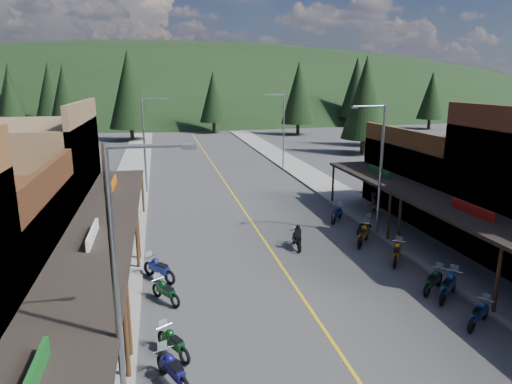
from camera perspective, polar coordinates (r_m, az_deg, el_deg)
ground at (r=20.10m, az=6.62°, el=-14.09°), size 220.00×220.00×0.00m
centerline at (r=38.40m, az=-2.87°, el=-0.31°), size 0.15×90.00×0.01m
sidewalk_west at (r=38.04m, az=-15.92°, el=-0.87°), size 3.40×94.00×0.15m
sidewalk_east at (r=40.64m, az=9.32°, el=0.41°), size 3.40×94.00×0.15m
shop_west_3 at (r=29.75m, az=-27.19°, el=0.92°), size 10.90×10.20×8.20m
shop_east_3 at (r=34.93m, az=22.46°, el=1.47°), size 10.90×10.20×6.20m
streetlight_0 at (r=11.89m, az=-16.43°, el=-11.22°), size 2.16×0.18×8.00m
streetlight_1 at (r=39.10m, az=-13.60°, el=6.22°), size 2.16×0.18×8.00m
streetlight_2 at (r=28.33m, az=15.12°, el=3.35°), size 2.16×0.18×8.00m
streetlight_3 at (r=48.75m, az=3.31°, el=8.03°), size 2.16×0.18×8.00m
ridge_hill at (r=152.17m, az=-9.96°, el=10.11°), size 310.00×140.00×60.00m
pine_1 at (r=88.67m, az=-24.33°, el=11.26°), size 5.88×5.88×12.50m
pine_2 at (r=74.90m, az=-15.56°, el=12.29°), size 6.72×6.72×14.00m
pine_3 at (r=83.41m, az=-5.35°, el=11.79°), size 5.04×5.04×11.00m
pine_4 at (r=80.43m, az=5.35°, el=12.26°), size 5.88×5.88×12.50m
pine_5 at (r=97.33m, az=12.46°, el=12.71°), size 6.72×6.72×14.00m
pine_6 at (r=96.04m, az=21.08°, el=11.21°), size 5.04×5.04×11.00m
pine_7 at (r=96.40m, az=-28.32°, el=10.96°), size 5.88×5.88×12.50m
pine_8 at (r=59.12m, az=-28.22°, el=8.93°), size 4.48×4.48×10.00m
pine_9 at (r=68.68m, az=14.02°, el=10.94°), size 4.93×4.93×10.80m
pine_10 at (r=67.91m, az=-22.73°, el=10.60°), size 5.38×5.38×11.60m
pine_11 at (r=60.62m, az=13.51°, el=11.40°), size 5.82×5.82×12.40m
bike_west_6 at (r=15.54m, az=-10.36°, el=-20.90°), size 1.51×2.14×1.17m
bike_west_7 at (r=16.91m, az=-10.32°, el=-17.91°), size 1.53×1.99×1.10m
bike_west_8 at (r=20.48m, az=-11.24°, el=-11.98°), size 1.60×1.98×1.11m
bike_west_9 at (r=22.60m, az=-12.04°, el=-9.25°), size 1.95×2.21×1.27m
bike_east_6 at (r=20.31m, az=26.11°, el=-13.42°), size 2.01×1.63×1.13m
bike_east_7 at (r=22.08m, az=22.93°, el=-10.63°), size 2.22×2.06×1.30m
bike_east_8 at (r=22.54m, az=21.32°, el=-10.17°), size 2.02×1.75×1.16m
bike_east_9 at (r=25.16m, az=17.21°, el=-7.20°), size 1.82×2.19×1.23m
bike_east_10 at (r=27.41m, az=13.28°, el=-5.10°), size 2.03×2.30×1.32m
bike_east_11 at (r=29.36m, az=13.42°, el=-4.04°), size 1.91×1.79×1.12m
bike_east_12 at (r=31.40m, az=10.09°, el=-2.60°), size 1.90×2.12×1.23m
rider_on_bike at (r=26.25m, az=5.13°, el=-5.78°), size 0.80×1.99×1.48m
pedestrian_east_b at (r=32.37m, az=14.32°, el=-1.52°), size 0.97×0.70×1.80m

